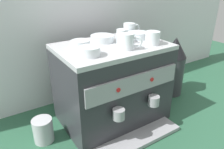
# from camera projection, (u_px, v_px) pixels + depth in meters

# --- Properties ---
(ground_plane) EXTENTS (4.00, 4.00, 0.00)m
(ground_plane) POSITION_uv_depth(u_px,v_px,m) (112.00, 116.00, 1.25)
(ground_plane) COLOR #28563D
(tiled_backsplash_wall) EXTENTS (2.80, 0.03, 1.14)m
(tiled_backsplash_wall) POSITION_uv_depth(u_px,v_px,m) (81.00, 10.00, 1.28)
(tiled_backsplash_wall) COLOR silver
(tiled_backsplash_wall) RESTS_ON ground_plane
(espresso_machine) EXTENTS (0.56, 0.49, 0.44)m
(espresso_machine) POSITION_uv_depth(u_px,v_px,m) (112.00, 84.00, 1.16)
(espresso_machine) COLOR #2D2D33
(espresso_machine) RESTS_ON ground_plane
(ceramic_cup_0) EXTENTS (0.09, 0.08, 0.08)m
(ceramic_cup_0) POSITION_uv_depth(u_px,v_px,m) (128.00, 42.00, 0.98)
(ceramic_cup_0) COLOR silver
(ceramic_cup_0) RESTS_ON espresso_machine
(ceramic_cup_1) EXTENTS (0.08, 0.08, 0.07)m
(ceramic_cup_1) POSITION_uv_depth(u_px,v_px,m) (124.00, 36.00, 1.08)
(ceramic_cup_1) COLOR silver
(ceramic_cup_1) RESTS_ON espresso_machine
(ceramic_cup_2) EXTENTS (0.11, 0.07, 0.07)m
(ceramic_cup_2) POSITION_uv_depth(u_px,v_px,m) (130.00, 29.00, 1.25)
(ceramic_cup_2) COLOR silver
(ceramic_cup_2) RESTS_ON espresso_machine
(ceramic_cup_3) EXTENTS (0.10, 0.08, 0.07)m
(ceramic_cup_3) POSITION_uv_depth(u_px,v_px,m) (153.00, 38.00, 1.07)
(ceramic_cup_3) COLOR silver
(ceramic_cup_3) RESTS_ON espresso_machine
(ceramic_bowl_0) EXTENTS (0.11, 0.11, 0.04)m
(ceramic_bowl_0) POSITION_uv_depth(u_px,v_px,m) (139.00, 35.00, 1.17)
(ceramic_bowl_0) COLOR silver
(ceramic_bowl_0) RESTS_ON espresso_machine
(ceramic_bowl_1) EXTENTS (0.10, 0.10, 0.03)m
(ceramic_bowl_1) POSITION_uv_depth(u_px,v_px,m) (81.00, 44.00, 1.04)
(ceramic_bowl_1) COLOR silver
(ceramic_bowl_1) RESTS_ON espresso_machine
(ceramic_bowl_2) EXTENTS (0.09, 0.09, 0.04)m
(ceramic_bowl_2) POSITION_uv_depth(u_px,v_px,m) (90.00, 52.00, 0.91)
(ceramic_bowl_2) COLOR silver
(ceramic_bowl_2) RESTS_ON espresso_machine
(ceramic_bowl_3) EXTENTS (0.12, 0.12, 0.03)m
(ceramic_bowl_3) POSITION_uv_depth(u_px,v_px,m) (102.00, 39.00, 1.11)
(ceramic_bowl_3) COLOR silver
(ceramic_bowl_3) RESTS_ON espresso_machine
(coffee_grinder) EXTENTS (0.16, 0.16, 0.40)m
(coffee_grinder) POSITION_uv_depth(u_px,v_px,m) (173.00, 66.00, 1.43)
(coffee_grinder) COLOR #333338
(coffee_grinder) RESTS_ON ground_plane
(milk_pitcher) EXTENTS (0.10, 0.10, 0.12)m
(milk_pitcher) POSITION_uv_depth(u_px,v_px,m) (43.00, 130.00, 1.05)
(milk_pitcher) COLOR #B7B7BC
(milk_pitcher) RESTS_ON ground_plane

